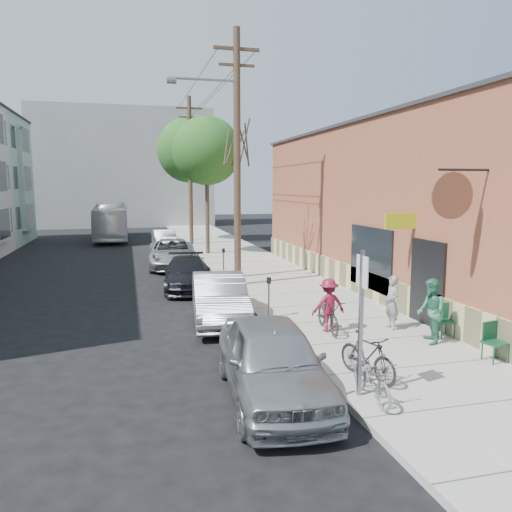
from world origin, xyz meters
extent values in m
plane|color=black|center=(0.00, 0.00, 0.00)|extent=(120.00, 120.00, 0.00)
cube|color=#ABAB9E|center=(4.25, 11.00, 0.07)|extent=(4.50, 58.00, 0.15)
cube|color=brown|center=(9.00, 5.00, 3.25)|extent=(5.00, 20.00, 6.50)
cube|color=#2B2B2D|center=(9.00, 5.00, 6.55)|extent=(5.20, 20.20, 0.12)
cube|color=#D0C582|center=(6.48, 5.00, 0.55)|extent=(0.10, 20.00, 1.10)
cube|color=black|center=(6.47, -1.00, 1.30)|extent=(0.10, 1.60, 2.60)
cube|color=black|center=(6.47, 2.50, 1.60)|extent=(0.08, 3.00, 2.20)
cylinder|color=brown|center=(5.55, -3.20, 3.90)|extent=(1.10, 0.06, 1.10)
cube|color=#AEBE16|center=(6.00, -0.20, 3.10)|extent=(1.00, 0.08, 0.45)
cube|color=#9CB599|center=(-9.25, 26.00, 4.50)|extent=(1.10, 3.20, 7.00)
cube|color=#9D9E99|center=(-2.00, 42.00, 6.00)|extent=(18.00, 8.00, 12.00)
cube|color=slate|center=(2.35, -5.10, 1.55)|extent=(0.07, 0.07, 2.80)
cube|color=silver|center=(2.35, -5.10, 2.55)|extent=(0.02, 0.45, 0.60)
cylinder|color=slate|center=(2.25, 0.84, 0.70)|extent=(0.06, 0.06, 1.10)
cylinder|color=black|center=(2.25, 0.84, 1.30)|extent=(0.14, 0.14, 0.18)
cylinder|color=slate|center=(2.25, 8.20, 0.70)|extent=(0.06, 0.06, 1.10)
cylinder|color=black|center=(2.25, 8.20, 1.30)|extent=(0.14, 0.14, 0.18)
cylinder|color=#503A28|center=(2.45, 6.16, 5.15)|extent=(0.28, 0.28, 10.00)
cube|color=#503A28|center=(2.45, 6.16, 9.35)|extent=(1.80, 0.12, 0.12)
cube|color=#503A28|center=(2.45, 6.16, 8.75)|extent=(1.40, 0.10, 0.10)
cylinder|color=slate|center=(-0.05, 6.16, 8.05)|extent=(0.35, 0.24, 0.24)
cylinder|color=#503A28|center=(2.45, 21.22, 5.15)|extent=(0.28, 0.28, 10.00)
cube|color=#503A28|center=(2.45, 21.22, 9.35)|extent=(1.80, 0.12, 0.12)
cube|color=#503A28|center=(2.45, 21.22, 8.75)|extent=(1.40, 0.10, 0.10)
cylinder|color=#44392C|center=(2.80, 7.87, 2.74)|extent=(0.24, 0.24, 5.18)
cylinder|color=#44392C|center=(2.80, 16.14, 3.00)|extent=(0.24, 0.24, 5.69)
sphere|color=#2C6523|center=(2.80, 16.14, 6.20)|extent=(4.02, 4.02, 4.02)
cylinder|color=#44392C|center=(2.80, 24.18, 3.27)|extent=(0.24, 0.24, 6.25)
sphere|color=#2C6523|center=(2.80, 24.18, 6.79)|extent=(4.81, 4.81, 4.81)
imported|color=gray|center=(5.23, -1.21, 0.91)|extent=(0.38, 0.57, 1.52)
imported|color=#317C5E|center=(5.55, -2.60, 0.98)|extent=(0.87, 0.98, 1.67)
imported|color=maroon|center=(3.44, -0.97, 0.89)|extent=(0.98, 0.59, 1.48)
imported|color=black|center=(3.44, -0.97, 0.60)|extent=(0.74, 1.76, 0.90)
imported|color=black|center=(2.88, -4.38, 0.63)|extent=(0.90, 1.68, 0.97)
imported|color=slate|center=(2.51, -5.32, 0.56)|extent=(0.62, 1.59, 0.82)
imported|color=#929699|center=(0.80, -4.51, 0.77)|extent=(2.13, 4.62, 1.54)
imported|color=#95979C|center=(0.80, 1.24, 0.73)|extent=(1.97, 4.56, 1.46)
imported|color=black|center=(0.42, 6.41, 0.64)|extent=(2.22, 4.58, 1.29)
imported|color=#A0A2A7|center=(0.34, 12.04, 0.72)|extent=(2.64, 5.32, 1.45)
imported|color=#94979B|center=(0.48, 19.55, 0.65)|extent=(1.52, 3.97, 1.29)
imported|color=silver|center=(-3.06, 27.08, 1.41)|extent=(2.38, 10.15, 2.83)
camera|label=1|loc=(-1.82, -13.41, 4.11)|focal=35.00mm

